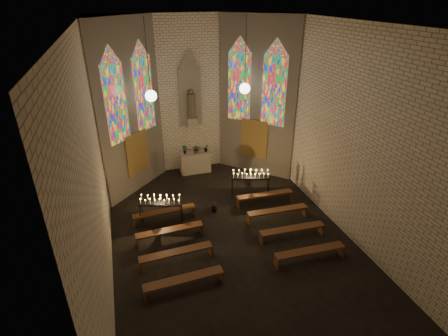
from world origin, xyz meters
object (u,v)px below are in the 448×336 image
at_px(aisle_flower_pot, 214,207).
at_px(votive_stand_left, 160,201).
at_px(altar, 195,162).
at_px(votive_stand_right, 251,175).

height_order(aisle_flower_pot, votive_stand_left, votive_stand_left).
distance_m(aisle_flower_pot, votive_stand_left, 2.22).
relative_size(aisle_flower_pot, votive_stand_left, 0.26).
height_order(altar, aisle_flower_pot, altar).
distance_m(aisle_flower_pot, votive_stand_right, 2.02).
height_order(altar, votive_stand_right, votive_stand_right).
xyz_separation_m(altar, votive_stand_left, (-2.16, -3.77, 0.49)).
height_order(votive_stand_left, votive_stand_right, votive_stand_right).
height_order(aisle_flower_pot, votive_stand_right, votive_stand_right).
relative_size(altar, votive_stand_left, 0.87).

